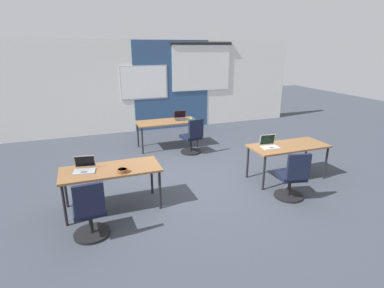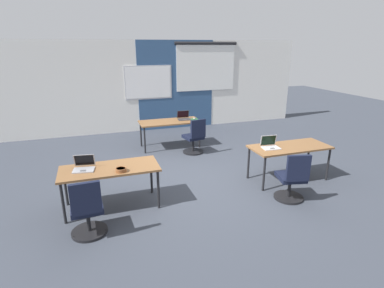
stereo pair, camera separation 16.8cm
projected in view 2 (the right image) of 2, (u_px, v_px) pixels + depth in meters
The scene contains 14 objects.
ground_plane at pixel (197, 179), 6.27m from camera, with size 24.00×24.00×0.00m.
back_wall_assembly at pixel (154, 86), 9.62m from camera, with size 10.00×0.27×2.80m.
desk_near_left at pixel (110, 171), 4.99m from camera, with size 1.60×0.70×0.72m.
desk_near_right at pixel (290, 149), 6.05m from camera, with size 1.60×0.70×0.72m.
desk_far_center at pixel (170, 123), 8.04m from camera, with size 1.60×0.70×0.72m.
laptop_near_left_end at pixel (84, 166), 4.89m from camera, with size 0.37×0.35×0.23m.
chair_near_left_end at pixel (87, 213), 4.29m from camera, with size 0.52×0.55×0.92m.
laptop_near_right_inner at pixel (270, 145), 5.93m from camera, with size 0.35×0.30×0.23m.
chair_near_right_inner at pixel (292, 181), 5.29m from camera, with size 0.53×0.58×0.92m.
laptop_far_right at pixel (184, 117), 8.21m from camera, with size 0.35×0.33×0.23m.
mousepad_far_right at pixel (194, 119), 8.24m from camera, with size 0.22×0.19×0.00m.
mouse_far_right at pixel (194, 118), 8.23m from camera, with size 0.07×0.11×0.03m.
chair_far_right at pixel (194, 139), 7.64m from camera, with size 0.52×0.57×0.92m.
snack_bowl at pixel (121, 169), 4.81m from camera, with size 0.18×0.18×0.06m.
Camera 2 is at (-1.93, -5.40, 2.64)m, focal length 28.26 mm.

